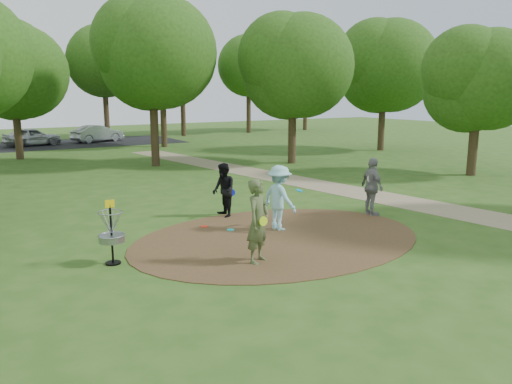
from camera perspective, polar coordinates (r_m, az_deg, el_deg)
ground at (r=13.87m, az=2.60°, el=-5.29°), size 100.00×100.00×0.00m
dirt_clearing at (r=13.87m, az=2.60°, el=-5.25°), size 8.40×8.40×0.02m
footpath at (r=19.49m, az=15.25°, el=-0.80°), size 7.55×39.89×0.01m
parking_lot at (r=42.26m, az=-18.47°, el=5.38°), size 14.00×8.00×0.01m
player_observer_with_disc at (r=11.68m, az=0.25°, el=-3.36°), size 0.88×0.79×2.01m
player_throwing_with_disc at (r=14.49m, az=2.68°, el=-0.68°), size 1.28×1.33×1.91m
player_walking_with_disc at (r=16.07m, az=-3.72°, el=0.21°), size 0.76×0.92×1.75m
player_waiting_with_disc at (r=16.63m, az=13.13°, el=0.59°), size 0.68×1.19×1.91m
disc_ground_cyan at (r=14.60m, az=-2.94°, el=-4.33°), size 0.22×0.22×0.02m
disc_ground_red at (r=15.01m, az=-5.92°, el=-3.93°), size 0.22×0.22×0.02m
car_left at (r=41.24m, az=-24.22°, el=5.79°), size 4.21×2.14×1.37m
car_right at (r=42.65m, az=-17.64°, el=6.39°), size 4.37×2.67×1.36m
disc_golf_basket at (r=12.08m, az=-16.23°, el=-3.96°), size 0.63×0.63×1.54m
tree_ring at (r=23.27m, az=-4.81°, el=14.48°), size 37.57×45.31×9.09m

